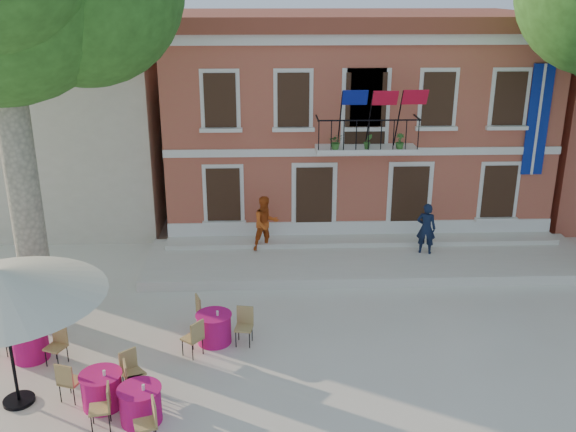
% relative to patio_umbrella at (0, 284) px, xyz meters
% --- Properties ---
extents(ground, '(90.00, 90.00, 0.00)m').
position_rel_patio_umbrella_xyz_m(ground, '(6.53, 2.48, -2.79)').
color(ground, beige).
rests_on(ground, ground).
extents(main_building, '(13.50, 9.59, 7.50)m').
position_rel_patio_umbrella_xyz_m(main_building, '(8.53, 12.47, 0.99)').
color(main_building, '#AC583E').
rests_on(main_building, ground).
extents(neighbor_west, '(9.40, 9.40, 6.40)m').
position_rel_patio_umbrella_xyz_m(neighbor_west, '(-2.97, 13.48, 0.43)').
color(neighbor_west, beige).
rests_on(neighbor_west, ground).
extents(terrace, '(14.00, 3.40, 0.30)m').
position_rel_patio_umbrella_xyz_m(terrace, '(8.53, 6.88, -2.64)').
color(terrace, silver).
rests_on(terrace, ground).
extents(patio_umbrella, '(4.17, 4.17, 3.10)m').
position_rel_patio_umbrella_xyz_m(patio_umbrella, '(0.00, 0.00, 0.00)').
color(patio_umbrella, black).
rests_on(patio_umbrella, ground).
extents(pedestrian_navy, '(0.70, 0.56, 1.66)m').
position_rel_patio_umbrella_xyz_m(pedestrian_navy, '(10.40, 7.08, -1.65)').
color(pedestrian_navy, black).
rests_on(pedestrian_navy, terrace).
extents(pedestrian_orange, '(1.05, 0.94, 1.79)m').
position_rel_patio_umbrella_xyz_m(pedestrian_orange, '(5.31, 7.56, -1.59)').
color(pedestrian_orange, '#C64D17').
rests_on(pedestrian_orange, terrace).
extents(cafe_table_0, '(1.93, 1.13, 0.95)m').
position_rel_patio_umbrella_xyz_m(cafe_table_0, '(-0.31, 1.74, -2.37)').
color(cafe_table_0, '#C2124B').
rests_on(cafe_table_0, ground).
extents(cafe_table_1, '(0.97, 1.96, 0.95)m').
position_rel_patio_umbrella_xyz_m(cafe_table_1, '(2.73, -0.72, -2.37)').
color(cafe_table_1, '#C2124B').
rests_on(cafe_table_1, ground).
extents(cafe_table_2, '(1.84, 1.77, 0.95)m').
position_rel_patio_umbrella_xyz_m(cafe_table_2, '(1.83, -0.18, -2.36)').
color(cafe_table_2, '#C2124B').
rests_on(cafe_table_2, ground).
extents(cafe_table_3, '(1.76, 1.85, 0.95)m').
position_rel_patio_umbrella_xyz_m(cafe_table_3, '(4.00, 2.32, -2.36)').
color(cafe_table_3, '#C2124B').
rests_on(cafe_table_3, ground).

